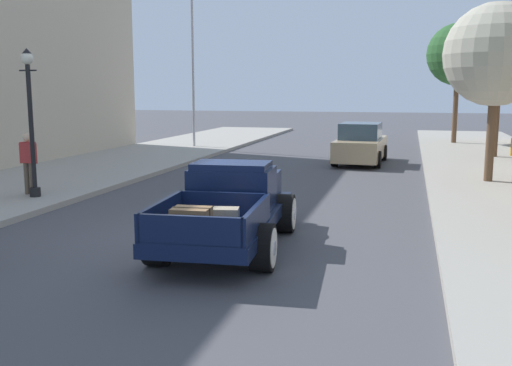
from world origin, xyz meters
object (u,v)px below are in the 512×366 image
object	(u,v)px
car_background_tan	(361,145)
street_tree_farthest	(458,55)
pedestrian_sidewalk_left	(29,160)
street_lamp_near	(30,112)
street_tree_second	(496,55)
hotrod_truck_navy	(231,205)
street_tree_third	(500,54)
flagpole	(197,32)

from	to	relation	value
car_background_tan	street_tree_farthest	size ratio (longest dim) A/B	0.69
pedestrian_sidewalk_left	street_lamp_near	distance (m)	1.38
street_tree_second	street_tree_farthest	distance (m)	13.84
pedestrian_sidewalk_left	street_lamp_near	world-z (taller)	street_lamp_near
hotrod_truck_navy	pedestrian_sidewalk_left	size ratio (longest dim) A/B	3.05
car_background_tan	street_tree_third	size ratio (longest dim) A/B	0.75
flagpole	street_tree_third	world-z (taller)	flagpole
street_tree_second	pedestrian_sidewalk_left	bearing A→B (deg)	-155.23
street_lamp_near	street_tree_farthest	world-z (taller)	street_tree_farthest
flagpole	street_tree_third	xyz separation A→B (m)	(13.80, -1.14, -1.33)
street_lamp_near	street_tree_farthest	size ratio (longest dim) A/B	0.61
pedestrian_sidewalk_left	flagpole	xyz separation A→B (m)	(-0.41, 14.05, 4.68)
hotrod_truck_navy	street_tree_third	size ratio (longest dim) A/B	0.87
car_background_tan	street_lamp_near	xyz separation A→B (m)	(-7.64, -10.54, 1.62)
street_lamp_near	street_tree_third	distance (m)	18.67
pedestrian_sidewalk_left	street_tree_farthest	world-z (taller)	street_tree_farthest
car_background_tan	street_tree_third	bearing A→B (deg)	26.17
pedestrian_sidewalk_left	street_tree_third	world-z (taller)	street_tree_third
pedestrian_sidewalk_left	street_tree_second	bearing A→B (deg)	24.77
pedestrian_sidewalk_left	street_tree_third	size ratio (longest dim) A/B	0.28
hotrod_truck_navy	street_tree_second	distance (m)	10.83
car_background_tan	flagpole	distance (m)	10.49
pedestrian_sidewalk_left	street_tree_farthest	size ratio (longest dim) A/B	0.26
street_tree_second	car_background_tan	bearing A→B (deg)	133.25
street_tree_third	pedestrian_sidewalk_left	bearing A→B (deg)	-136.04
pedestrian_sidewalk_left	street_tree_farthest	xyz separation A→B (m)	(12.21, 19.49, 3.72)
car_background_tan	street_lamp_near	size ratio (longest dim) A/B	1.14
car_background_tan	street_tree_farthest	xyz separation A→B (m)	(4.22, 9.23, 4.04)
street_lamp_near	street_tree_farthest	bearing A→B (deg)	59.05
pedestrian_sidewalk_left	street_tree_third	bearing A→B (deg)	43.96
flagpole	pedestrian_sidewalk_left	bearing A→B (deg)	-88.34
street_tree_second	street_tree_third	bearing A→B (deg)	81.42
street_lamp_near	street_tree_second	xyz separation A→B (m)	(11.95, 5.96, 1.60)
hotrod_truck_navy	street_tree_farthest	distance (m)	23.49
hotrod_truck_navy	street_tree_farthest	world-z (taller)	street_tree_farthest
hotrod_truck_navy	street_tree_second	xyz separation A→B (m)	(5.68, 8.64, 3.23)
street_lamp_near	street_tree_farthest	xyz separation A→B (m)	(11.86, 19.77, 2.42)
car_background_tan	street_tree_second	distance (m)	7.07
pedestrian_sidewalk_left	flagpole	distance (m)	14.82
hotrod_truck_navy	pedestrian_sidewalk_left	distance (m)	7.26
street_tree_second	hotrod_truck_navy	bearing A→B (deg)	-123.32
hotrod_truck_navy	car_background_tan	xyz separation A→B (m)	(1.37, 13.22, 0.01)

